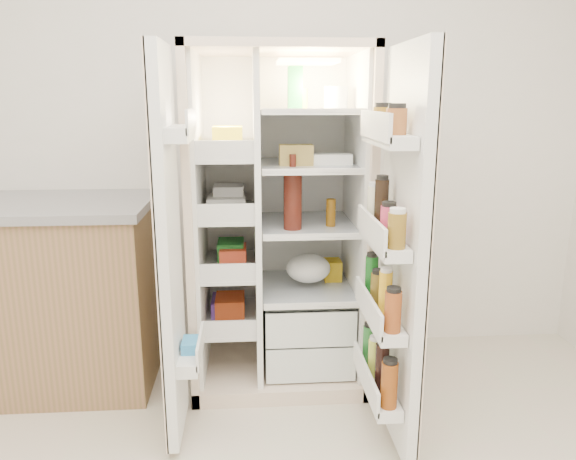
{
  "coord_description": "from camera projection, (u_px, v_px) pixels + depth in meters",
  "views": [
    {
      "loc": [
        -0.05,
        -1.25,
        1.55
      ],
      "look_at": [
        0.13,
        1.25,
        0.93
      ],
      "focal_mm": 34.0,
      "sensor_mm": 36.0,
      "label": 1
    }
  ],
  "objects": [
    {
      "name": "kitchen_counter",
      "position": [
        25.0,
        294.0,
        2.94
      ],
      "size": [
        1.4,
        0.75,
        1.02
      ],
      "color": "#8C6346",
      "rests_on": "floor"
    },
    {
      "name": "wall_back",
      "position": [
        256.0,
        131.0,
        3.19
      ],
      "size": [
        4.0,
        0.02,
        2.7
      ],
      "primitive_type": "cube",
      "color": "white",
      "rests_on": "floor"
    },
    {
      "name": "fridge_door",
      "position": [
        398.0,
        258.0,
        2.34
      ],
      "size": [
        0.17,
        0.58,
        1.72
      ],
      "color": "white",
      "rests_on": "floor"
    },
    {
      "name": "refrigerator",
      "position": [
        281.0,
        246.0,
        3.01
      ],
      "size": [
        0.92,
        0.7,
        1.8
      ],
      "color": "beige",
      "rests_on": "floor"
    },
    {
      "name": "freezer_door",
      "position": [
        170.0,
        253.0,
        2.36
      ],
      "size": [
        0.15,
        0.4,
        1.72
      ],
      "color": "white",
      "rests_on": "floor"
    }
  ]
}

